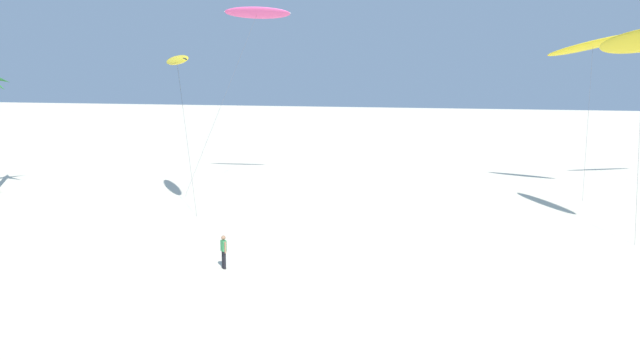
% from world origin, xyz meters
% --- Properties ---
extents(flying_kite_3, '(4.89, 6.86, 10.38)m').
position_xyz_m(flying_kite_3, '(-14.04, 41.24, 9.93)').
color(flying_kite_3, yellow).
rests_on(flying_kite_3, ground).
extents(flying_kite_4, '(6.66, 5.67, 12.18)m').
position_xyz_m(flying_kite_4, '(13.75, 52.47, 11.05)').
color(flying_kite_4, yellow).
rests_on(flying_kite_4, ground).
extents(flying_kite_6, '(6.20, 8.26, 14.31)m').
position_xyz_m(flying_kite_6, '(-11.74, 52.05, 13.65)').
color(flying_kite_6, '#EA5193').
rests_on(flying_kite_6, ground).
extents(person_near_right, '(0.38, 0.40, 1.64)m').
position_xyz_m(person_near_right, '(-6.03, 27.51, 0.90)').
color(person_near_right, black).
rests_on(person_near_right, ground).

